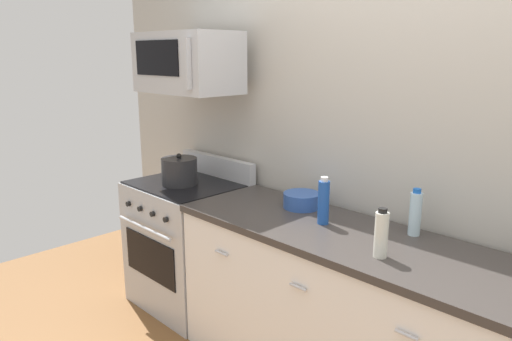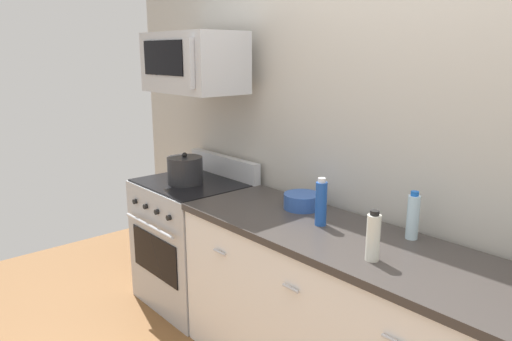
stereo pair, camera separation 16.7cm
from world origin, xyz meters
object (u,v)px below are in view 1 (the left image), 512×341
object	(u,v)px
bottle_vinegar_white	(381,234)
bottle_soda_blue	(324,202)
range_oven	(188,243)
bottle_water_clear	(415,213)
microwave	(187,63)
stockpot	(179,171)
bowl_blue_mixing	(302,200)

from	to	relation	value
bottle_vinegar_white	bottle_soda_blue	world-z (taller)	bottle_soda_blue
range_oven	bottle_water_clear	xyz separation A→B (m)	(1.61, 0.22, 0.57)
microwave	bottle_soda_blue	distance (m)	1.38
microwave	bottle_water_clear	distance (m)	1.77
bottle_vinegar_white	stockpot	xyz separation A→B (m)	(-1.63, 0.08, -0.01)
bottle_vinegar_white	bowl_blue_mixing	xyz separation A→B (m)	(-0.70, 0.30, -0.06)
bowl_blue_mixing	microwave	bearing A→B (deg)	-173.05
bottle_water_clear	bowl_blue_mixing	size ratio (longest dim) A/B	1.11
bottle_water_clear	bottle_soda_blue	world-z (taller)	bottle_soda_blue
range_oven	bottle_soda_blue	distance (m)	1.32
bottle_water_clear	bottle_soda_blue	bearing A→B (deg)	-155.49
microwave	bowl_blue_mixing	bearing A→B (deg)	6.95
bottle_water_clear	bottle_vinegar_white	size ratio (longest dim) A/B	1.05
microwave	bottle_soda_blue	bearing A→B (deg)	-0.84
range_oven	microwave	distance (m)	1.28
bottle_water_clear	bottle_soda_blue	xyz separation A→B (m)	(-0.42, -0.19, 0.01)
microwave	bottle_water_clear	world-z (taller)	microwave
bottle_water_clear	stockpot	xyz separation A→B (m)	(-1.61, -0.27, -0.02)
microwave	bowl_blue_mixing	distance (m)	1.22
bottle_water_clear	stockpot	world-z (taller)	bottle_water_clear
range_oven	bottle_soda_blue	size ratio (longest dim) A/B	4.13
range_oven	bottle_water_clear	world-z (taller)	bottle_water_clear
microwave	bowl_blue_mixing	world-z (taller)	microwave
range_oven	microwave	world-z (taller)	microwave
range_oven	stockpot	xyz separation A→B (m)	(0.00, -0.05, 0.55)
microwave	stockpot	distance (m)	0.74
range_oven	microwave	bearing A→B (deg)	89.71
range_oven	bottle_water_clear	size ratio (longest dim) A/B	4.41
bottle_soda_blue	bottle_water_clear	bearing A→B (deg)	24.51
range_oven	bowl_blue_mixing	size ratio (longest dim) A/B	4.91
bowl_blue_mixing	stockpot	size ratio (longest dim) A/B	0.88
range_oven	bottle_vinegar_white	distance (m)	1.73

